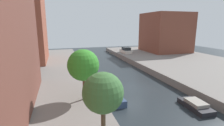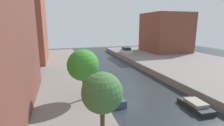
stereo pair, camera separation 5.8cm
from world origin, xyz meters
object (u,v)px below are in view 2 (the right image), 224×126
Objects in this scene: low_block_right at (165,32)px; street_tree_2 at (83,65)px; parked_car at (126,50)px; street_tree_1 at (102,93)px; moored_boat_left_2 at (112,97)px; moored_boat_right_2 at (195,105)px.

street_tree_2 is at bearing -135.38° from low_block_right.
low_block_right is 11.63m from parked_car.
street_tree_2 is 28.41m from parked_car.
moored_boat_left_2 is at bearing 69.53° from street_tree_1.
street_tree_1 is 0.96× the size of street_tree_2.
moored_boat_left_2 is (-10.78, -23.57, -1.26)m from parked_car.
street_tree_2 is 1.14× the size of parked_car.
street_tree_1 is at bearing -113.53° from parked_car.
low_block_right is at bearing 47.17° from moored_boat_left_2.
moored_boat_right_2 is (-3.84, -27.68, -1.25)m from parked_car.
street_tree_1 is at bearing -90.00° from street_tree_2.
low_block_right is at bearing 44.62° from street_tree_2.
moored_boat_right_2 is (-14.64, -27.39, -5.57)m from low_block_right.
low_block_right is 2.36× the size of street_tree_1.
street_tree_2 is 1.31× the size of moored_boat_right_2.
low_block_right reaches higher than moored_boat_right_2.
street_tree_1 is 1.10× the size of parked_car.
street_tree_1 is at bearing -110.47° from moored_boat_left_2.
street_tree_1 is at bearing -128.00° from low_block_right.
low_block_right is 34.71m from street_tree_2.
street_tree_1 reaches higher than moored_boat_right_2.
low_block_right is 2.59× the size of parked_car.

